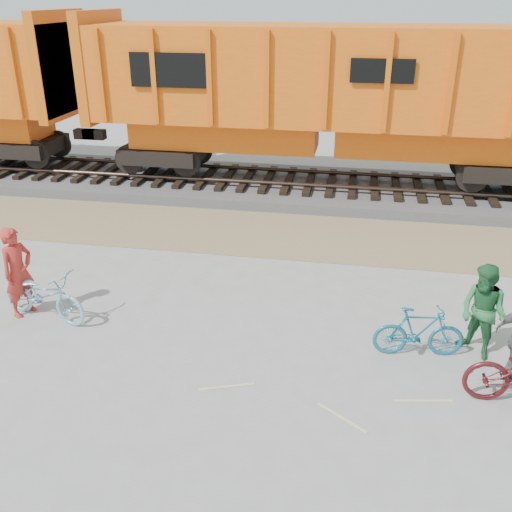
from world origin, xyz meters
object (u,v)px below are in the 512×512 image
object	(u,v)px
hopper_car_center	(329,94)
person_solo	(18,272)
bicycle_blue	(43,295)
person_man	(483,312)
bicycle_teal	(419,332)

from	to	relation	value
hopper_car_center	person_solo	distance (m)	9.96
bicycle_blue	person_man	world-z (taller)	person_man
hopper_car_center	person_solo	size ratio (longest dim) A/B	7.96
bicycle_blue	hopper_car_center	bearing A→B (deg)	-14.93
person_solo	person_man	world-z (taller)	person_solo
person_man	bicycle_blue	bearing A→B (deg)	-132.77
hopper_car_center	bicycle_teal	distance (m)	9.01
hopper_car_center	bicycle_teal	bearing A→B (deg)	-75.35
bicycle_teal	person_man	distance (m)	1.09
bicycle_blue	person_man	size ratio (longest dim) A/B	1.14
hopper_car_center	person_man	distance (m)	9.03
person_man	person_solo	bearing A→B (deg)	-133.55
bicycle_blue	person_man	distance (m)	7.83
hopper_car_center	person_man	xyz separation A→B (m)	(3.18, -8.16, -2.18)
hopper_car_center	bicycle_teal	xyz separation A→B (m)	(2.18, -8.36, -2.55)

